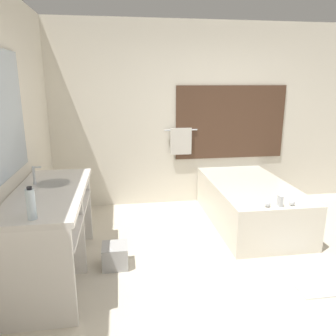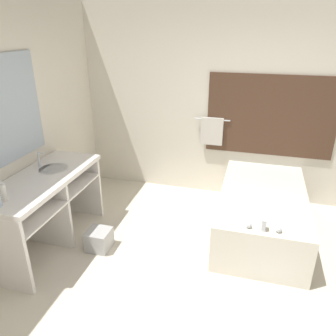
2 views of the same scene
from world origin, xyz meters
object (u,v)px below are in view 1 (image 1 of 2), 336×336
soap_dispenser (31,203)px  bathtub (249,201)px  water_bottle_1 (31,204)px  waste_bin (115,256)px

soap_dispenser → bathtub: bearing=31.8°
water_bottle_1 → soap_dispenser: water_bottle_1 is taller
bathtub → soap_dispenser: (-2.36, -1.46, 0.66)m
soap_dispenser → waste_bin: (0.58, 0.62, -0.85)m
bathtub → waste_bin: size_ratio=6.99×
water_bottle_1 → waste_bin: 1.27m
soap_dispenser → waste_bin: soap_dispenser is taller
bathtub → water_bottle_1: water_bottle_1 is taller
water_bottle_1 → soap_dispenser: 0.12m
water_bottle_1 → waste_bin: (0.56, 0.73, -0.88)m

